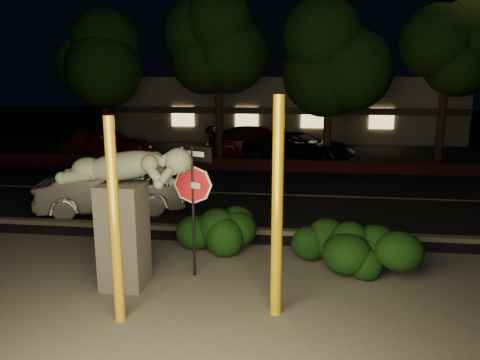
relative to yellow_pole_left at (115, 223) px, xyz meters
name	(u,v)px	position (x,y,z in m)	size (l,w,h in m)	color
ground	(267,177)	(1.49, 11.85, -1.68)	(90.00, 90.00, 0.00)	black
patio	(219,302)	(1.49, 0.85, -1.67)	(14.00, 6.00, 0.02)	#4C4944
road	(260,194)	(1.49, 8.85, -1.67)	(80.00, 8.00, 0.01)	black
lane_marking	(260,194)	(1.49, 8.85, -1.66)	(80.00, 0.12, 0.01)	#B6AC49
curb	(246,230)	(1.49, 4.75, -1.62)	(80.00, 0.25, 0.12)	#4C4944
brick_wall	(269,165)	(1.49, 13.15, -1.43)	(40.00, 0.35, 0.50)	#481717
parking_lot	(276,151)	(1.49, 18.85, -1.67)	(40.00, 12.00, 0.01)	black
building	(283,106)	(1.49, 26.84, 0.32)	(22.00, 10.20, 4.00)	slate
tree_far_a	(102,47)	(-6.51, 14.85, 3.66)	(4.60, 4.60, 7.43)	black
tree_far_b	(218,30)	(-1.01, 15.05, 4.38)	(5.20, 5.20, 8.41)	black
tree_far_c	(331,37)	(3.99, 14.65, 3.98)	(4.80, 4.80, 7.84)	black
tree_far_d	(448,42)	(8.99, 15.15, 3.74)	(4.40, 4.40, 7.42)	black
yellow_pole_left	(115,223)	(0.00, 0.00, 0.00)	(0.17, 0.17, 3.35)	gold
yellow_pole_right	(277,210)	(2.51, 0.55, 0.15)	(0.18, 0.18, 3.66)	#E6B70D
signpost	(193,185)	(0.80, 1.91, 0.20)	(0.83, 0.38, 2.64)	black
sculpture	(124,202)	(-0.34, 1.27, -0.02)	(2.50, 0.78, 2.69)	#4C4944
hedge_center	(219,230)	(1.06, 3.28, -1.15)	(2.02, 0.95, 1.05)	black
hedge_right	(333,236)	(3.59, 3.15, -1.14)	(1.65, 0.88, 1.08)	black
hedge_far_right	(369,249)	(4.27, 2.40, -1.12)	(1.60, 1.00, 1.11)	black
silver_sedan	(112,190)	(-2.62, 6.06, -0.99)	(1.46, 4.18, 1.38)	#BCBCC1
parked_car_red	(106,142)	(-6.87, 15.60, -0.91)	(1.81, 4.50, 1.53)	maroon
parked_car_darkred	(259,142)	(0.75, 16.66, -0.90)	(2.17, 5.33, 1.55)	#420E13
parked_car_dark	(299,147)	(2.74, 15.35, -0.96)	(2.39, 5.18, 1.44)	black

